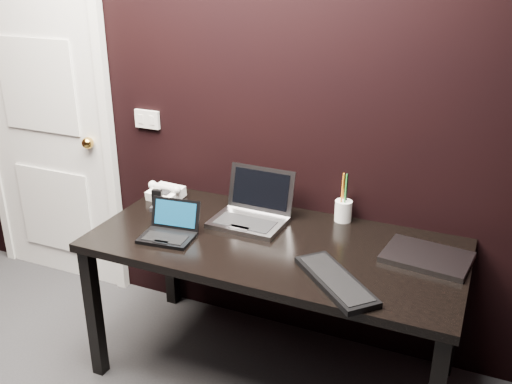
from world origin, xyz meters
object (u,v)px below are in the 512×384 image
at_px(door, 45,119).
at_px(mobile_phone, 157,203).
at_px(silver_laptop, 251,213).
at_px(pen_cup, 343,210).
at_px(netbook, 169,231).
at_px(desk, 275,257).
at_px(ext_keyboard, 335,281).
at_px(closed_laptop, 427,257).
at_px(desk_phone, 166,192).

distance_m(door, mobile_phone, 1.04).
xyz_separation_m(silver_laptop, pen_cup, (0.41, 0.19, 0.01)).
bearing_deg(mobile_phone, netbook, -47.18).
distance_m(desk, silver_laptop, 0.27).
bearing_deg(door, desk, -12.82).
bearing_deg(mobile_phone, ext_keyboard, -17.24).
height_order(silver_laptop, closed_laptop, silver_laptop).
bearing_deg(mobile_phone, desk, -7.13).
relative_size(door, netbook, 8.10).
bearing_deg(desk_phone, closed_laptop, -4.81).
bearing_deg(pen_cup, closed_laptop, -28.21).
height_order(closed_laptop, pen_cup, pen_cup).
distance_m(netbook, silver_laptop, 0.42).
bearing_deg(door, closed_laptop, -6.56).
distance_m(ext_keyboard, closed_laptop, 0.46).
relative_size(netbook, desk_phone, 1.28).
distance_m(desk, netbook, 0.50).
bearing_deg(pen_cup, mobile_phone, -164.11).
bearing_deg(ext_keyboard, silver_laptop, 144.17).
relative_size(desk, desk_phone, 8.26).
relative_size(ext_keyboard, mobile_phone, 3.92).
relative_size(door, ext_keyboard, 5.09).
bearing_deg(door, mobile_phone, -16.74).
relative_size(desk, ext_keyboard, 4.04).
bearing_deg(silver_laptop, desk_phone, 172.37).
height_order(silver_laptop, desk_phone, silver_laptop).
relative_size(closed_laptop, pen_cup, 1.56).
bearing_deg(mobile_phone, closed_laptop, 1.00).
bearing_deg(netbook, ext_keyboard, -6.04).
relative_size(ext_keyboard, pen_cup, 1.69).
bearing_deg(silver_laptop, mobile_phone, -172.24).
distance_m(silver_laptop, ext_keyboard, 0.67).
height_order(desk_phone, mobile_phone, mobile_phone).
xyz_separation_m(door, netbook, (1.18, -0.53, -0.27)).
bearing_deg(desk, closed_laptop, 9.38).
height_order(door, pen_cup, door).
bearing_deg(closed_laptop, desk, -170.62).
xyz_separation_m(mobile_phone, pen_cup, (0.91, 0.26, 0.02)).
height_order(desk, ext_keyboard, ext_keyboard).
distance_m(netbook, ext_keyboard, 0.83).
bearing_deg(closed_laptop, desk_phone, 175.19).
xyz_separation_m(desk, netbook, (-0.47, -0.15, 0.11)).
relative_size(netbook, ext_keyboard, 0.63).
xyz_separation_m(desk, ext_keyboard, (0.36, -0.24, 0.09)).
distance_m(ext_keyboard, mobile_phone, 1.09).
height_order(door, ext_keyboard, door).
height_order(door, closed_laptop, door).
bearing_deg(pen_cup, desk, -122.89).
distance_m(desk_phone, pen_cup, 0.96).
distance_m(desk_phone, mobile_phone, 0.15).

